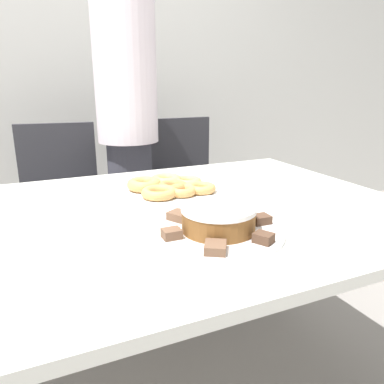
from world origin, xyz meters
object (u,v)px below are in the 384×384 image
(person_standing, at_px, (128,127))
(frosted_cake, at_px, (218,218))
(office_chair_left, at_px, (62,219))
(plate_cake, at_px, (218,232))
(office_chair_right, at_px, (188,201))
(plate_donuts, at_px, (173,192))

(person_standing, bearing_deg, frosted_cake, -92.71)
(office_chair_left, bearing_deg, frosted_cake, -67.44)
(plate_cake, height_order, frosted_cake, frosted_cake)
(office_chair_right, relative_size, plate_donuts, 2.66)
(office_chair_left, distance_m, frosted_cake, 1.22)
(frosted_cake, bearing_deg, person_standing, 87.29)
(person_standing, xyz_separation_m, plate_cake, (-0.05, -1.06, -0.16))
(office_chair_right, xyz_separation_m, frosted_cake, (-0.41, -1.13, 0.34))
(office_chair_right, bearing_deg, office_chair_left, -179.27)
(plate_cake, bearing_deg, person_standing, 87.29)
(office_chair_right, xyz_separation_m, plate_cake, (-0.41, -1.13, 0.30))
(office_chair_right, bearing_deg, plate_donuts, -116.63)
(person_standing, height_order, office_chair_right, person_standing)
(plate_donuts, bearing_deg, office_chair_right, 62.68)
(office_chair_left, bearing_deg, plate_donuts, -58.66)
(plate_donuts, bearing_deg, office_chair_left, 113.68)
(plate_cake, xyz_separation_m, plate_donuts, (0.03, 0.39, 0.00))
(person_standing, distance_m, office_chair_left, 0.59)
(office_chair_left, height_order, plate_cake, office_chair_left)
(office_chair_left, distance_m, plate_donuts, 0.87)
(plate_donuts, distance_m, frosted_cake, 0.39)
(office_chair_left, xyz_separation_m, office_chair_right, (0.71, 0.00, 0.00))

